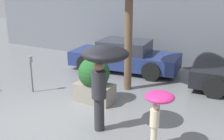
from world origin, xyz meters
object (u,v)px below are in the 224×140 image
at_px(parking_meter, 31,66).
at_px(person_child, 158,104).
at_px(planter_box, 94,79).
at_px(parked_car_near, 124,56).
at_px(person_adult, 104,65).

bearing_deg(parking_meter, person_child, -13.02).
relative_size(planter_box, parked_car_near, 0.30).
bearing_deg(parked_car_near, person_child, -152.57).
xyz_separation_m(person_adult, parked_car_near, (-1.85, 4.72, -1.08)).
height_order(person_adult, parked_car_near, person_adult).
xyz_separation_m(person_adult, person_child, (1.40, -0.10, -0.65)).
bearing_deg(person_child, planter_box, 157.34).
bearing_deg(person_adult, person_child, -32.37).
relative_size(parked_car_near, parking_meter, 3.72).
xyz_separation_m(parked_car_near, parking_meter, (-1.54, -3.72, 0.29)).
bearing_deg(person_adult, parking_meter, 135.30).
distance_m(person_adult, person_child, 1.55).
xyz_separation_m(planter_box, parked_car_near, (-0.69, 3.37, -0.12)).
bearing_deg(person_child, person_adult, -177.21).
bearing_deg(parked_car_near, parking_meter, 150.93).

